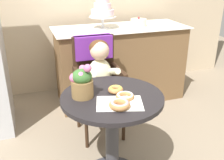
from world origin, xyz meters
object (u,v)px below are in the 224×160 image
donut_mid (116,89)px  tiered_cake_stand (103,11)px  seated_child (101,72)px  round_layer_cake (139,23)px  donut_front (125,96)px  donut_side (120,104)px  cafe_table (112,122)px  wicker_chair (96,70)px  flower_vase (82,82)px

donut_mid → tiered_cake_stand: tiered_cake_stand is taller
seated_child → donut_mid: size_ratio=6.68×
tiered_cake_stand → round_layer_cake: tiered_cake_stand is taller
donut_front → donut_side: bearing=-126.1°
seated_child → round_layer_cake: size_ratio=3.87×
cafe_table → donut_side: size_ratio=5.27×
wicker_chair → seated_child: seated_child is taller
wicker_chair → seated_child: size_ratio=1.31×
cafe_table → round_layer_cake: 1.56m
donut_front → donut_mid: bearing=102.7°
donut_side → round_layer_cake: 1.68m
donut_side → tiered_cake_stand: (0.34, 1.48, 0.35)m
seated_child → donut_front: bearing=-91.3°
round_layer_cake → flower_vase: bearing=-127.9°
seated_child → donut_side: bearing=-97.3°
wicker_chair → donut_front: size_ratio=7.62×
donut_mid → cafe_table: bearing=-132.0°
cafe_table → donut_mid: donut_mid is taller
donut_side → flower_vase: (-0.19, 0.23, 0.08)m
wicker_chair → tiered_cake_stand: tiered_cake_stand is taller
donut_mid → round_layer_cake: 1.45m
round_layer_cake → seated_child: bearing=-132.9°
cafe_table → flower_vase: (-0.20, 0.05, 0.32)m
wicker_chair → donut_side: 0.90m
donut_front → round_layer_cake: size_ratio=0.67×
seated_child → flower_vase: (-0.28, -0.50, 0.15)m
donut_front → round_layer_cake: bearing=62.8°
cafe_table → tiered_cake_stand: 1.47m
tiered_cake_stand → donut_side: bearing=-103.1°
round_layer_cake → donut_front: bearing=-117.2°
donut_mid → flower_vase: 0.26m
donut_side → flower_vase: 0.31m
donut_front → flower_vase: size_ratio=0.51×
cafe_table → donut_mid: (0.04, 0.05, 0.23)m
flower_vase → round_layer_cake: round_layer_cake is taller
seated_child → donut_front: (-0.01, -0.62, 0.06)m
seated_child → donut_mid: 0.51m
tiered_cake_stand → seated_child: bearing=-108.5°
donut_side → tiered_cake_stand: size_ratio=0.41×
donut_side → wicker_chair: bearing=83.9°
cafe_table → wicker_chair: bearing=83.3°
wicker_chair → donut_front: 0.79m
wicker_chair → cafe_table: bearing=-94.9°
donut_front → round_layer_cake: (0.70, 1.36, 0.20)m
donut_front → donut_side: 0.14m
tiered_cake_stand → round_layer_cake: (0.43, -0.01, -0.16)m
wicker_chair → donut_side: bearing=-94.4°
donut_front → seated_child: bearing=88.7°
cafe_table → round_layer_cake: round_layer_cake is taller
seated_child → flower_vase: size_ratio=2.96×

